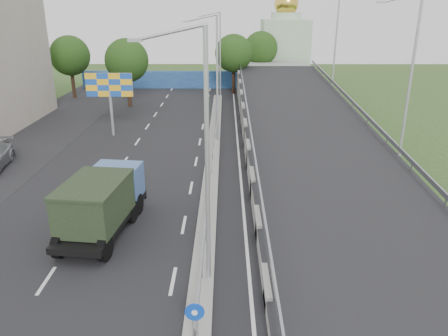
{
  "coord_description": "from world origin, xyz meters",
  "views": [
    {
      "loc": [
        0.99,
        -9.41,
        10.76
      ],
      "look_at": [
        0.9,
        13.73,
        2.2
      ],
      "focal_mm": 35.0,
      "sensor_mm": 36.0,
      "label": 1
    }
  ],
  "objects_px": {
    "sign_bollard": "(195,324)",
    "lamp_post_mid": "(215,73)",
    "dump_truck": "(102,201)",
    "billboard": "(109,89)",
    "church": "(284,45)",
    "lamp_post_far": "(219,50)",
    "lamp_post_near": "(202,149)"
  },
  "relations": [
    {
      "from": "lamp_post_far",
      "to": "sign_bollard",
      "type": "bearing_deg",
      "value": -90.14
    },
    {
      "from": "lamp_post_mid",
      "to": "church",
      "type": "bearing_deg",
      "value": 73.78
    },
    {
      "from": "sign_bollard",
      "to": "lamp_post_mid",
      "type": "height_order",
      "value": "lamp_post_mid"
    },
    {
      "from": "lamp_post_mid",
      "to": "lamp_post_far",
      "type": "distance_m",
      "value": 20.0
    },
    {
      "from": "lamp_post_near",
      "to": "dump_truck",
      "type": "relative_size",
      "value": 1.43
    },
    {
      "from": "lamp_post_near",
      "to": "billboard",
      "type": "xyz_separation_m",
      "value": [
        -9.11,
        22.0,
        -1.62
      ]
    },
    {
      "from": "billboard",
      "to": "lamp_post_near",
      "type": "bearing_deg",
      "value": -67.51
    },
    {
      "from": "lamp_post_near",
      "to": "lamp_post_mid",
      "type": "xyz_separation_m",
      "value": [
        0.0,
        20.0,
        0.0
      ]
    },
    {
      "from": "lamp_post_mid",
      "to": "dump_truck",
      "type": "distance_m",
      "value": 16.96
    },
    {
      "from": "church",
      "to": "dump_truck",
      "type": "distance_m",
      "value": 51.97
    },
    {
      "from": "sign_bollard",
      "to": "church",
      "type": "xyz_separation_m",
      "value": [
        10.0,
        57.83,
        4.28
      ]
    },
    {
      "from": "lamp_post_near",
      "to": "billboard",
      "type": "distance_m",
      "value": 23.87
    },
    {
      "from": "lamp_post_far",
      "to": "dump_truck",
      "type": "distance_m",
      "value": 36.2
    },
    {
      "from": "lamp_post_mid",
      "to": "billboard",
      "type": "xyz_separation_m",
      "value": [
        -9.11,
        2.0,
        -1.62
      ]
    },
    {
      "from": "sign_bollard",
      "to": "church",
      "type": "relative_size",
      "value": 0.12
    },
    {
      "from": "sign_bollard",
      "to": "lamp_post_mid",
      "type": "xyz_separation_m",
      "value": [
        0.11,
        23.83,
        4.77
      ]
    },
    {
      "from": "billboard",
      "to": "lamp_post_mid",
      "type": "bearing_deg",
      "value": -12.38
    },
    {
      "from": "dump_truck",
      "to": "billboard",
      "type": "bearing_deg",
      "value": 109.1
    },
    {
      "from": "lamp_post_far",
      "to": "dump_truck",
      "type": "bearing_deg",
      "value": -98.46
    },
    {
      "from": "sign_bollard",
      "to": "church",
      "type": "height_order",
      "value": "church"
    },
    {
      "from": "lamp_post_near",
      "to": "lamp_post_far",
      "type": "relative_size",
      "value": 1.0
    },
    {
      "from": "sign_bollard",
      "to": "church",
      "type": "distance_m",
      "value": 58.84
    },
    {
      "from": "lamp_post_near",
      "to": "church",
      "type": "distance_m",
      "value": 54.9
    },
    {
      "from": "sign_bollard",
      "to": "lamp_post_mid",
      "type": "bearing_deg",
      "value": 89.74
    },
    {
      "from": "church",
      "to": "billboard",
      "type": "distance_m",
      "value": 37.23
    },
    {
      "from": "lamp_post_near",
      "to": "church",
      "type": "height_order",
      "value": "church"
    },
    {
      "from": "lamp_post_mid",
      "to": "church",
      "type": "distance_m",
      "value": 35.41
    },
    {
      "from": "sign_bollard",
      "to": "billboard",
      "type": "height_order",
      "value": "billboard"
    },
    {
      "from": "lamp_post_far",
      "to": "billboard",
      "type": "distance_m",
      "value": 20.24
    },
    {
      "from": "lamp_post_mid",
      "to": "dump_truck",
      "type": "bearing_deg",
      "value": -108.77
    },
    {
      "from": "lamp_post_mid",
      "to": "church",
      "type": "xyz_separation_m",
      "value": [
        9.89,
        34.0,
        -0.5
      ]
    },
    {
      "from": "dump_truck",
      "to": "lamp_post_mid",
      "type": "bearing_deg",
      "value": 78.08
    }
  ]
}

